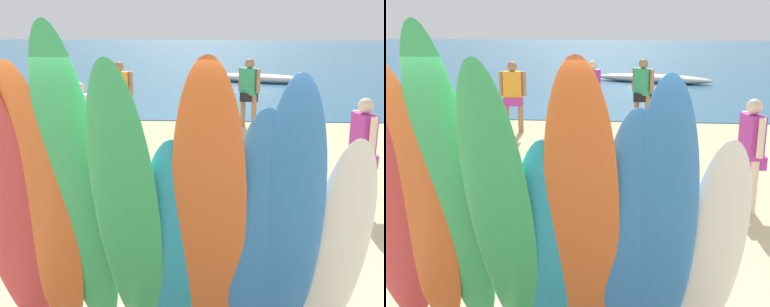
% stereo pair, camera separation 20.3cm
% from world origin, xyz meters
% --- Properties ---
extents(ground, '(60.00, 60.00, 0.00)m').
position_xyz_m(ground, '(0.00, 14.00, 0.00)').
color(ground, '#D3BC8C').
extents(ocean_water, '(60.00, 40.00, 0.02)m').
position_xyz_m(ocean_water, '(0.00, 29.00, 0.01)').
color(ocean_water, '#235B7F').
rests_on(ocean_water, ground).
extents(surfboard_rack, '(2.94, 0.07, 0.61)m').
position_xyz_m(surfboard_rack, '(0.00, 0.00, 0.48)').
color(surfboard_rack, brown).
rests_on(surfboard_rack, ground).
extents(surfboard_red_0, '(0.54, 0.94, 2.53)m').
position_xyz_m(surfboard_red_0, '(-1.27, -0.59, 1.26)').
color(surfboard_red_0, '#D13D42').
rests_on(surfboard_red_0, ground).
extents(surfboard_orange_1, '(0.58, 0.89, 2.49)m').
position_xyz_m(surfboard_orange_1, '(-1.00, -0.58, 1.25)').
color(surfboard_orange_1, orange).
rests_on(surfboard_orange_1, ground).
extents(surfboard_green_2, '(0.56, 1.04, 2.76)m').
position_xyz_m(surfboard_green_2, '(-0.69, -0.63, 1.38)').
color(surfboard_green_2, '#38B266').
rests_on(surfboard_green_2, ground).
extents(surfboard_green_3, '(0.50, 1.15, 2.54)m').
position_xyz_m(surfboard_green_3, '(-0.31, -0.72, 1.27)').
color(surfboard_green_3, '#38B266').
rests_on(surfboard_green_3, ground).
extents(surfboard_teal_4, '(0.55, 0.83, 1.97)m').
position_xyz_m(surfboard_teal_4, '(0.01, -0.56, 0.98)').
color(surfboard_teal_4, '#289EC6').
rests_on(surfboard_teal_4, ground).
extents(surfboard_orange_5, '(0.57, 1.07, 2.55)m').
position_xyz_m(surfboard_orange_5, '(0.29, -0.68, 1.27)').
color(surfboard_orange_5, orange).
rests_on(surfboard_orange_5, ground).
extents(surfboard_blue_6, '(0.54, 0.84, 2.19)m').
position_xyz_m(surfboard_blue_6, '(0.65, -0.57, 1.10)').
color(surfboard_blue_6, '#337AD1').
rests_on(surfboard_blue_6, ground).
extents(surfboard_blue_7, '(0.55, 0.94, 2.43)m').
position_xyz_m(surfboard_blue_7, '(0.89, -0.63, 1.22)').
color(surfboard_blue_7, '#337AD1').
rests_on(surfboard_blue_7, ground).
extents(surfboard_white_8, '(0.51, 0.74, 1.97)m').
position_xyz_m(surfboard_white_8, '(1.29, -0.51, 0.98)').
color(surfboard_white_8, white).
rests_on(surfboard_white_8, ground).
extents(beachgoer_near_rack, '(0.58, 0.27, 1.55)m').
position_xyz_m(beachgoer_near_rack, '(-2.18, 4.94, 0.89)').
color(beachgoer_near_rack, beige).
rests_on(beachgoer_near_rack, ground).
extents(beachgoer_strolling, '(0.43, 0.54, 1.64)m').
position_xyz_m(beachgoer_strolling, '(-0.15, 8.27, 0.95)').
color(beachgoer_strolling, beige).
rests_on(beachgoer_strolling, ground).
extents(beachgoer_midbeach, '(0.63, 0.27, 1.67)m').
position_xyz_m(beachgoer_midbeach, '(-1.96, 7.58, 0.96)').
color(beachgoer_midbeach, '#9E704C').
rests_on(beachgoer_midbeach, ground).
extents(beachgoer_by_water, '(0.51, 0.45, 1.68)m').
position_xyz_m(beachgoer_by_water, '(1.08, 8.39, 0.97)').
color(beachgoer_by_water, '#9E704C').
rests_on(beachgoer_by_water, ground).
extents(beachgoer_photographing, '(0.42, 0.60, 1.62)m').
position_xyz_m(beachgoer_photographing, '(2.39, 2.97, 0.93)').
color(beachgoer_photographing, beige).
rests_on(beachgoer_photographing, ground).
extents(distant_boat, '(4.75, 2.18, 0.38)m').
position_xyz_m(distant_boat, '(1.86, 16.80, 0.17)').
color(distant_boat, silver).
rests_on(distant_boat, ground).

